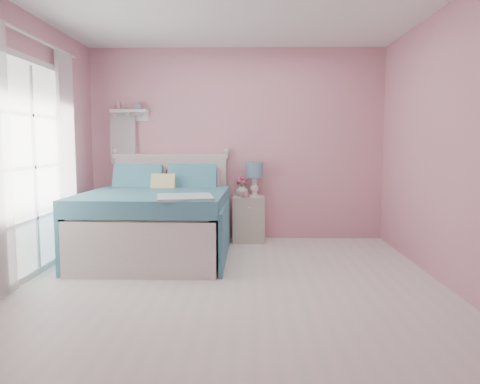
{
  "coord_description": "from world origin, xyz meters",
  "views": [
    {
      "loc": [
        0.18,
        -4.19,
        1.32
      ],
      "look_at": [
        0.07,
        1.2,
        0.75
      ],
      "focal_mm": 35.0,
      "sensor_mm": 36.0,
      "label": 1
    }
  ],
  "objects_px": {
    "table_lamp": "(255,172)",
    "teacup": "(245,195)",
    "bed": "(158,221)",
    "nightstand": "(249,219)",
    "vase": "(242,190)"
  },
  "relations": [
    {
      "from": "table_lamp",
      "to": "teacup",
      "type": "height_order",
      "value": "table_lamp"
    },
    {
      "from": "bed",
      "to": "nightstand",
      "type": "bearing_deg",
      "value": 37.73
    },
    {
      "from": "nightstand",
      "to": "table_lamp",
      "type": "relative_size",
      "value": 1.33
    },
    {
      "from": "vase",
      "to": "teacup",
      "type": "distance_m",
      "value": 0.21
    },
    {
      "from": "bed",
      "to": "table_lamp",
      "type": "height_order",
      "value": "bed"
    },
    {
      "from": "teacup",
      "to": "vase",
      "type": "bearing_deg",
      "value": 104.12
    },
    {
      "from": "teacup",
      "to": "table_lamp",
      "type": "bearing_deg",
      "value": 60.19
    },
    {
      "from": "nightstand",
      "to": "teacup",
      "type": "bearing_deg",
      "value": -107.08
    },
    {
      "from": "teacup",
      "to": "bed",
      "type": "bearing_deg",
      "value": -147.87
    },
    {
      "from": "vase",
      "to": "teacup",
      "type": "relative_size",
      "value": 1.94
    },
    {
      "from": "bed",
      "to": "vase",
      "type": "xyz_separation_m",
      "value": [
        0.97,
        0.84,
        0.29
      ]
    },
    {
      "from": "bed",
      "to": "table_lamp",
      "type": "distance_m",
      "value": 1.52
    },
    {
      "from": "table_lamp",
      "to": "vase",
      "type": "distance_m",
      "value": 0.29
    },
    {
      "from": "table_lamp",
      "to": "teacup",
      "type": "relative_size",
      "value": 5.07
    },
    {
      "from": "nightstand",
      "to": "table_lamp",
      "type": "bearing_deg",
      "value": 40.93
    }
  ]
}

